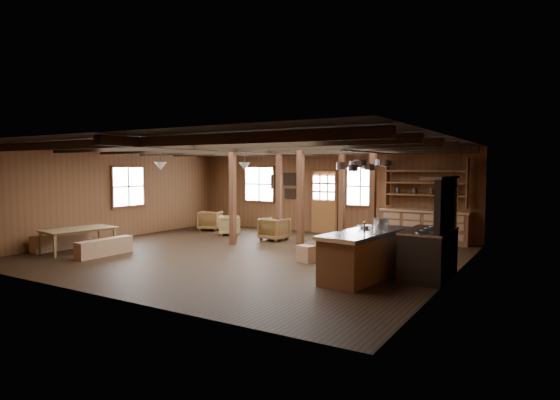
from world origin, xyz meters
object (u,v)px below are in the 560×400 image
(dining_table, at_px, (79,240))
(armchair_c, at_px, (230,225))
(kitchen_island, at_px, (365,254))
(commercial_range, at_px, (431,246))
(armchair_a, at_px, (210,220))
(armchair_b, at_px, (274,229))

(dining_table, bearing_deg, armchair_c, -8.16)
(kitchen_island, relative_size, armchair_c, 3.75)
(kitchen_island, bearing_deg, dining_table, -164.47)
(kitchen_island, xyz_separation_m, commercial_range, (1.14, 0.62, 0.17))
(commercial_range, height_order, armchair_a, commercial_range)
(commercial_range, xyz_separation_m, dining_table, (-8.55, -1.81, -0.34))
(armchair_b, bearing_deg, armchair_c, -1.73)
(commercial_range, relative_size, dining_table, 1.16)
(armchair_a, relative_size, armchair_c, 1.09)
(armchair_a, distance_m, armchair_c, 1.42)
(armchair_b, height_order, armchair_c, armchair_b)
(dining_table, relative_size, armchair_a, 2.35)
(dining_table, xyz_separation_m, armchair_b, (3.30, 4.32, 0.03))
(commercial_range, distance_m, armchair_a, 9.02)
(armchair_a, distance_m, armchair_b, 3.24)
(armchair_a, bearing_deg, armchair_c, 134.49)
(kitchen_island, xyz_separation_m, dining_table, (-7.41, -1.19, -0.17))
(kitchen_island, height_order, armchair_b, kitchen_island)
(armchair_a, bearing_deg, dining_table, 66.68)
(armchair_b, bearing_deg, commercial_range, 158.91)
(armchair_a, height_order, armchair_b, armchair_b)
(commercial_range, relative_size, armchair_c, 2.95)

